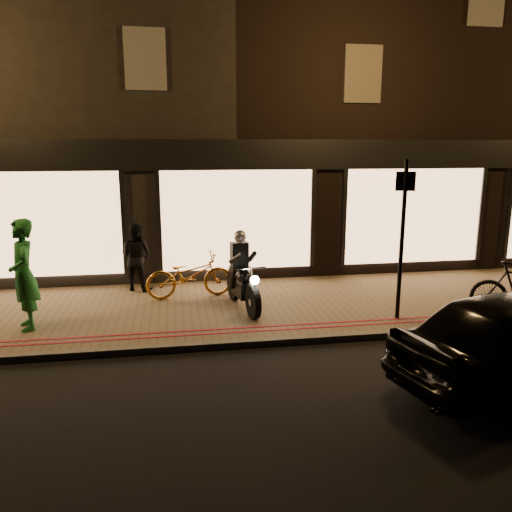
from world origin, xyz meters
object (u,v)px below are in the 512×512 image
(motorcycle, at_px, (242,278))
(person_green, at_px, (24,275))
(bicycle_gold, at_px, (190,275))
(sign_post, at_px, (402,232))

(motorcycle, distance_m, person_green, 4.03)
(bicycle_gold, bearing_deg, sign_post, -124.62)
(motorcycle, bearing_deg, bicycle_gold, 129.05)
(motorcycle, xyz_separation_m, sign_post, (2.85, -1.09, 1.06))
(motorcycle, xyz_separation_m, bicycle_gold, (-1.02, 0.90, -0.12))
(sign_post, relative_size, bicycle_gold, 1.60)
(sign_post, bearing_deg, person_green, 175.37)
(motorcycle, bearing_deg, person_green, 177.89)
(sign_post, distance_m, bicycle_gold, 4.51)
(motorcycle, distance_m, sign_post, 3.23)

